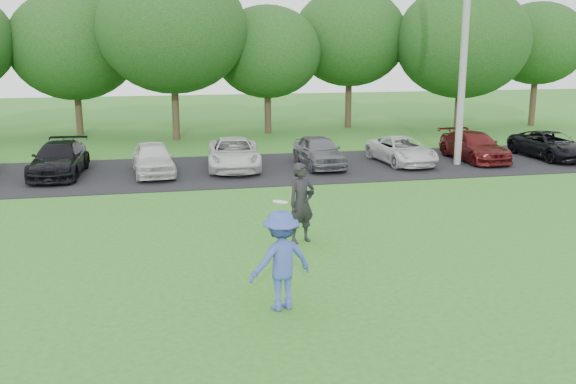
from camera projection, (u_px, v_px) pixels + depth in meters
name	position (u px, v px, depth m)	size (l,w,h in m)	color
ground	(325.00, 296.00, 12.63)	(100.00, 100.00, 0.00)	#316E1F
parking_lot	(238.00, 170.00, 25.01)	(32.00, 6.50, 0.03)	black
utility_pole	(466.00, 26.00, 24.83)	(0.28, 0.28, 10.98)	gray
frisbee_player	(281.00, 260.00, 11.83)	(1.37, 1.01, 2.11)	#3A4FA5
camera_bystander	(301.00, 203.00, 15.82)	(0.85, 0.71, 2.01)	black
parked_cars	(238.00, 154.00, 24.86)	(28.84, 4.75, 1.25)	#511113
tree_row	(240.00, 41.00, 33.49)	(42.39, 9.85, 8.64)	#38281C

